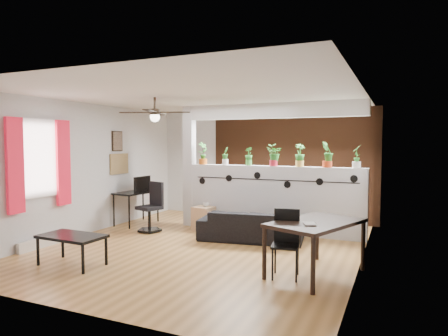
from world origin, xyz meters
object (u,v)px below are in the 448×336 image
(ceiling_fan, at_px, (155,114))
(potted_plant_1, at_px, (225,155))
(computer_desk, at_px, (136,195))
(folding_chair, at_px, (286,237))
(potted_plant_2, at_px, (249,156))
(office_chair, at_px, (152,210))
(potted_plant_6, at_px, (357,156))
(cup, at_px, (206,205))
(sofa, at_px, (251,226))
(potted_plant_5, at_px, (327,154))
(coffee_table, at_px, (72,238))
(potted_plant_3, at_px, (274,154))
(potted_plant_4, at_px, (300,155))
(dining_table, at_px, (316,227))
(potted_plant_0, at_px, (203,152))
(cube_shelf, at_px, (204,218))

(ceiling_fan, relative_size, potted_plant_1, 3.16)
(computer_desk, xyz_separation_m, folding_chair, (3.97, -2.05, -0.12))
(potted_plant_2, bearing_deg, potted_plant_1, 180.00)
(potted_plant_1, xyz_separation_m, office_chair, (-1.26, -0.88, -1.11))
(potted_plant_2, xyz_separation_m, potted_plant_6, (2.11, -0.00, 0.03))
(office_chair, bearing_deg, cup, 29.41)
(potted_plant_2, bearing_deg, computer_desk, -171.33)
(computer_desk, bearing_deg, ceiling_fan, -44.31)
(potted_plant_1, distance_m, cup, 1.11)
(ceiling_fan, xyz_separation_m, sofa, (1.40, 1.03, -2.05))
(potted_plant_6, bearing_deg, potted_plant_5, 180.00)
(potted_plant_2, distance_m, coffee_table, 3.80)
(potted_plant_2, bearing_deg, folding_chair, -59.37)
(potted_plant_3, bearing_deg, cup, -165.84)
(potted_plant_4, distance_m, cup, 2.17)
(potted_plant_4, xyz_separation_m, folding_chair, (0.39, -2.44, -1.05))
(ceiling_fan, distance_m, dining_table, 3.34)
(potted_plant_3, xyz_separation_m, sofa, (-0.20, -0.77, -1.32))
(sofa, xyz_separation_m, folding_chair, (1.11, -1.66, 0.27))
(potted_plant_0, height_order, sofa, potted_plant_0)
(ceiling_fan, relative_size, cup, 9.86)
(sofa, distance_m, office_chair, 2.12)
(computer_desk, relative_size, office_chair, 1.07)
(potted_plant_4, distance_m, folding_chair, 2.68)
(cup, bearing_deg, office_chair, -150.59)
(folding_chair, bearing_deg, potted_plant_1, 128.95)
(potted_plant_3, distance_m, coffee_table, 4.06)
(office_chair, height_order, dining_table, office_chair)
(computer_desk, bearing_deg, potted_plant_2, 8.67)
(ceiling_fan, relative_size, potted_plant_4, 2.70)
(potted_plant_1, bearing_deg, potted_plant_4, 0.00)
(sofa, height_order, cup, cup)
(potted_plant_5, bearing_deg, sofa, -148.33)
(potted_plant_3, relative_size, potted_plant_6, 1.03)
(computer_desk, bearing_deg, potted_plant_1, 10.90)
(computer_desk, bearing_deg, potted_plant_6, 4.75)
(cup, bearing_deg, potted_plant_0, 124.35)
(cube_shelf, relative_size, folding_chair, 0.54)
(cup, bearing_deg, potted_plant_1, 49.12)
(ceiling_fan, relative_size, potted_plant_2, 3.21)
(potted_plant_2, height_order, potted_plant_5, potted_plant_5)
(sofa, bearing_deg, potted_plant_5, -157.00)
(potted_plant_1, xyz_separation_m, cube_shelf, (-0.34, -0.34, -1.31))
(computer_desk, xyz_separation_m, dining_table, (4.32, -1.85, 0.01))
(potted_plant_1, height_order, cube_shelf, potted_plant_1)
(potted_plant_2, xyz_separation_m, folding_chair, (1.44, -2.44, -1.01))
(cup, distance_m, office_chair, 1.11)
(potted_plant_3, bearing_deg, potted_plant_2, 180.00)
(cup, distance_m, coffee_table, 3.02)
(potted_plant_0, xyz_separation_m, folding_chair, (2.50, -2.44, -1.07))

